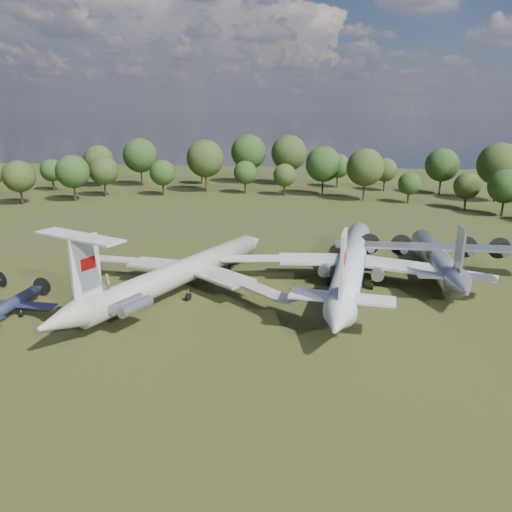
% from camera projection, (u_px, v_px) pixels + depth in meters
% --- Properties ---
extents(ground, '(300.00, 300.00, 0.00)m').
position_uv_depth(ground, '(196.00, 291.00, 68.15)').
color(ground, '#203913').
rests_on(ground, ground).
extents(il62_airliner, '(50.61, 55.89, 4.47)m').
position_uv_depth(il62_airliner, '(181.00, 277.00, 66.78)').
color(il62_airliner, beige).
rests_on(il62_airliner, ground).
extents(tu104_jet, '(43.73, 54.51, 5.01)m').
position_uv_depth(tu104_jet, '(351.00, 268.00, 69.78)').
color(tu104_jet, '#BEBEBE').
rests_on(tu104_jet, ground).
extents(an12_transport, '(29.78, 33.25, 4.36)m').
position_uv_depth(an12_transport, '(436.00, 262.00, 73.58)').
color(an12_transport, '#A5A8AD').
rests_on(an12_transport, ground).
extents(small_prop_west, '(11.26, 14.90, 2.11)m').
position_uv_depth(small_prop_west, '(12.00, 307.00, 59.87)').
color(small_prop_west, black).
rests_on(small_prop_west, ground).
extents(person_on_il62, '(0.81, 0.71, 1.86)m').
position_uv_depth(person_on_il62, '(108.00, 282.00, 55.62)').
color(person_on_il62, '#97794D').
rests_on(person_on_il62, il62_airliner).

